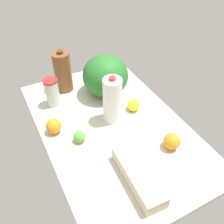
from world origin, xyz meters
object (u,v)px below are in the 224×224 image
Objects in this scene: watermelon at (105,76)px; egg_carton at (138,176)px; milk_jug at (112,100)px; lemon_by_jug at (134,105)px; chocolate_milk_jug at (63,72)px; orange_beside_bowl at (172,141)px; lime_far_back at (80,137)px; tumbler_cup at (52,92)px; orange_loose at (54,126)px.

watermelon is 68.85cm from egg_carton.
milk_jug is 3.90× the size of lemon_by_jug.
chocolate_milk_jug is 79.95cm from orange_beside_bowl.
chocolate_milk_jug is 3.27× the size of orange_beside_bowl.
orange_beside_bowl is (25.60, 39.82, 1.11)cm from lime_far_back.
orange_beside_bowl is at bearing 26.68° from milk_jug.
tumbler_cup is 2.09× the size of orange_loose.
egg_carton is at bearing 26.83° from orange_loose.
watermelon is 4.44× the size of lime_far_back.
lime_far_back is at bearing -10.45° from chocolate_milk_jug.
tumbler_cup reaches higher than lime_far_back.
tumbler_cup is 16.64cm from chocolate_milk_jug.
watermelon is at bearing 114.79° from orange_loose.
watermelon reaches higher than lime_far_back.
watermelon is 1.60× the size of tumbler_cup.
tumbler_cup reaches higher than egg_carton.
watermelon is 27.32cm from chocolate_milk_jug.
tumbler_cup is (-70.90, -16.75, 5.27)cm from egg_carton.
tumbler_cup reaches higher than orange_loose.
egg_carton is at bearing 13.30° from tumbler_cup.
milk_jug is 25.11cm from watermelon.
orange_loose is at bearing -98.88° from milk_jug.
milk_jug reaches higher than egg_carton.
lemon_by_jug is at bearing 154.54° from egg_carton.
tumbler_cup is at bearing -138.07° from milk_jug.
egg_carton is at bearing -14.13° from watermelon.
chocolate_milk_jug is (-82.26, -5.41, 9.64)cm from egg_carton.
watermelon is 3.30× the size of orange_beside_bowl.
egg_carton is 1.91× the size of tumbler_cup.
watermelon is 58.38cm from orange_beside_bowl.
tumbler_cup is 25.04cm from orange_loose.
chocolate_milk_jug reaches higher than orange_beside_bowl.
tumbler_cup is at bearing -145.54° from orange_beside_bowl.
orange_loose reaches higher than lime_far_back.
milk_jug is at bearing -17.72° from watermelon.
orange_beside_bowl reaches higher than lemon_by_jug.
watermelon reaches higher than lemon_by_jug.
milk_jug is 3.34× the size of orange_beside_bowl.
orange_loose is 62.64cm from orange_beside_bowl.
chocolate_milk_jug is (-11.36, 11.35, 4.37)cm from tumbler_cup.
tumbler_cup is 2.06× the size of orange_beside_bowl.
lime_far_back is at bearing -122.74° from orange_beside_bowl.
chocolate_milk_jug is at bearing 151.98° from orange_loose.
milk_jug is at bearing 19.80° from chocolate_milk_jug.
egg_carton reaches higher than lime_far_back.
chocolate_milk_jug reaches higher than lime_far_back.
orange_beside_bowl is (-9.13, 25.64, 0.68)cm from egg_carton.
orange_loose is (18.76, -40.61, -8.84)cm from watermelon.
milk_jug reaches higher than orange_beside_bowl.
chocolate_milk_jug is 3.32× the size of orange_loose.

